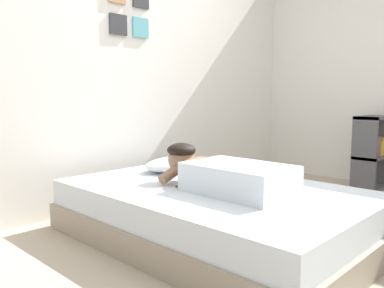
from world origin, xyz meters
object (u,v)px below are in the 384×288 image
(person_lying, at_px, (221,173))
(coffee_cup, at_px, (198,169))
(bookshelf, at_px, (371,152))
(pillow, at_px, (173,164))
(bed, at_px, (214,213))
(cell_phone, at_px, (187,187))

(person_lying, height_order, coffee_cup, person_lying)
(bookshelf, bearing_deg, person_lying, 176.41)
(pillow, xyz_separation_m, person_lying, (-0.23, -0.69, 0.05))
(coffee_cup, distance_m, bookshelf, 2.02)
(person_lying, bearing_deg, bookshelf, -3.59)
(bed, xyz_separation_m, bookshelf, (2.18, -0.22, 0.21))
(person_lying, bearing_deg, cell_phone, 122.67)
(pillow, height_order, cell_phone, pillow)
(pillow, height_order, bookshelf, bookshelf)
(person_lying, xyz_separation_m, cell_phone, (-0.12, 0.19, -0.10))
(bed, distance_m, coffee_cup, 0.49)
(bed, distance_m, person_lying, 0.30)
(pillow, relative_size, coffee_cup, 4.16)
(person_lying, relative_size, cell_phone, 6.57)
(coffee_cup, bearing_deg, pillow, 99.72)
(bed, xyz_separation_m, pillow, (0.20, 0.61, 0.23))
(cell_phone, distance_m, bookshelf, 2.35)
(bed, xyz_separation_m, coffee_cup, (0.24, 0.37, 0.22))
(pillow, distance_m, coffee_cup, 0.24)
(person_lying, bearing_deg, coffee_cup, 59.07)
(person_lying, distance_m, coffee_cup, 0.53)
(bed, bearing_deg, cell_phone, 142.89)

